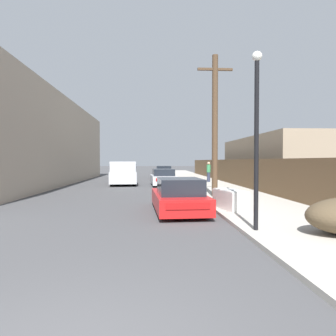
% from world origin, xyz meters
% --- Properties ---
extents(sidewalk_curb, '(4.20, 63.00, 0.12)m').
position_xyz_m(sidewalk_curb, '(5.30, 23.50, 0.06)').
color(sidewalk_curb, '#ADA89E').
rests_on(sidewalk_curb, ground).
extents(discarded_fridge, '(1.03, 1.80, 0.75)m').
position_xyz_m(discarded_fridge, '(3.78, 8.54, 0.48)').
color(discarded_fridge, white).
rests_on(discarded_fridge, sidewalk_curb).
extents(parked_sports_car_red, '(2.01, 4.40, 1.29)m').
position_xyz_m(parked_sports_car_red, '(1.84, 8.67, 0.58)').
color(parked_sports_car_red, red).
rests_on(parked_sports_car_red, ground).
extents(car_parked_mid, '(2.04, 4.18, 1.30)m').
position_xyz_m(car_parked_mid, '(1.74, 20.87, 0.61)').
color(car_parked_mid, silver).
rests_on(car_parked_mid, ground).
extents(car_parked_far, '(2.08, 4.35, 1.38)m').
position_xyz_m(car_parked_far, '(2.25, 30.85, 0.64)').
color(car_parked_far, black).
rests_on(car_parked_far, ground).
extents(pickup_truck, '(2.48, 5.80, 1.89)m').
position_xyz_m(pickup_truck, '(-1.46, 21.84, 0.94)').
color(pickup_truck, silver).
rests_on(pickup_truck, ground).
extents(utility_pole, '(1.80, 0.30, 7.21)m').
position_xyz_m(utility_pole, '(4.07, 12.61, 3.84)').
color(utility_pole, '#4C3826').
rests_on(utility_pole, sidewalk_curb).
extents(street_lamp, '(0.26, 0.26, 4.67)m').
position_xyz_m(street_lamp, '(3.55, 5.11, 2.83)').
color(street_lamp, black).
rests_on(street_lamp, sidewalk_curb).
extents(wooden_fence, '(0.08, 39.13, 1.93)m').
position_xyz_m(wooden_fence, '(7.25, 21.53, 1.09)').
color(wooden_fence, brown).
rests_on(wooden_fence, sidewalk_curb).
extents(building_left_block, '(7.00, 27.58, 6.99)m').
position_xyz_m(building_left_block, '(-9.32, 22.72, 3.49)').
color(building_left_block, tan).
rests_on(building_left_block, ground).
extents(building_right_house, '(6.00, 13.80, 3.85)m').
position_xyz_m(building_right_house, '(11.49, 21.39, 1.93)').
color(building_right_house, gray).
rests_on(building_right_house, ground).
extents(pedestrian, '(0.34, 0.34, 1.74)m').
position_xyz_m(pedestrian, '(5.77, 23.05, 1.01)').
color(pedestrian, '#282D42').
rests_on(pedestrian, sidewalk_curb).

